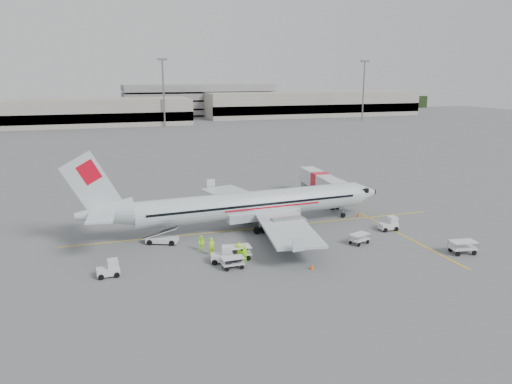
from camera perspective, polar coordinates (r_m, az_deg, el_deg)
ground at (r=57.74m, az=0.61°, el=-4.11°), size 360.00×360.00×0.00m
stripe_lead at (r=57.74m, az=0.61°, el=-4.10°), size 44.00×0.20×0.01m
stripe_cross at (r=56.98m, az=16.78°, el=-4.93°), size 0.20×20.00×0.01m
terminal_west at (r=184.08m, az=-25.10°, el=8.12°), size 110.00×22.00×9.00m
terminal_east at (r=216.11m, az=6.15°, el=10.01°), size 90.00×26.00×10.00m
parking_garage at (r=216.69m, az=-6.64°, el=10.53°), size 62.00×24.00×14.00m
treeline at (r=228.36m, az=-13.61°, el=9.39°), size 300.00×3.00×6.00m
mast_center at (r=171.83m, az=-10.52°, el=11.02°), size 3.20×1.20×22.00m
mast_east at (r=196.27m, az=12.18°, el=11.21°), size 3.20×1.20×22.00m
aircraft at (r=56.28m, az=-0.36°, el=0.58°), size 37.17×30.03×9.77m
jet_bridge at (r=70.48m, az=7.31°, el=0.62°), size 3.61×14.83×3.86m
belt_loader at (r=53.10m, az=-10.69°, el=-4.60°), size 4.63×3.19×2.35m
tug_fore at (r=58.57m, az=14.89°, el=-3.51°), size 2.06×1.20×1.58m
tug_mid at (r=47.28m, az=-3.91°, el=-7.14°), size 2.29×1.63×1.60m
tug_aft at (r=45.95m, az=-16.57°, el=-8.37°), size 2.03×1.25×1.51m
cart_loaded_a at (r=48.07m, az=-2.11°, el=-6.95°), size 2.54×1.55×1.31m
cart_loaded_b at (r=45.97m, az=-2.67°, el=-8.08°), size 2.10×1.30×1.07m
cart_empty_a at (r=53.38m, az=11.73°, el=-5.25°), size 2.43×1.94×1.10m
cart_empty_b at (r=53.54m, az=22.55°, el=-5.85°), size 2.69×1.81×1.31m
cone_nose at (r=63.54m, az=11.65°, el=-2.48°), size 0.36×0.36×0.58m
cone_port at (r=72.14m, az=-3.09°, el=-0.31°), size 0.38×0.38×0.61m
cone_stbd at (r=46.11m, az=6.40°, el=-8.41°), size 0.37×0.37×0.60m
crew_a at (r=49.24m, az=-5.09°, el=-6.20°), size 0.72×0.55×1.77m
crew_b at (r=50.51m, az=-6.23°, el=-5.84°), size 0.96×0.89×1.58m
crew_c at (r=47.86m, az=-1.96°, el=-6.80°), size 1.13×1.25×1.68m
crew_d at (r=47.17m, az=-1.28°, el=-7.13°), size 1.03×0.65×1.64m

